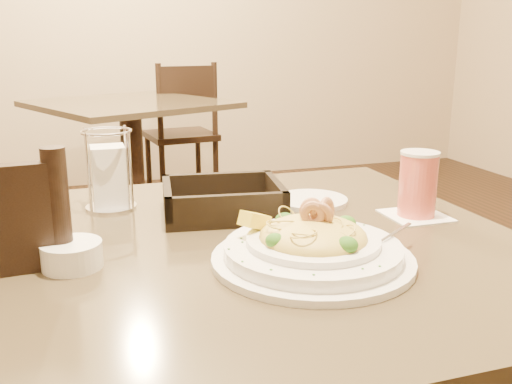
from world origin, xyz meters
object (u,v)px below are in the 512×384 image
object	(u,v)px
drink_glass	(418,185)
main_table	(259,362)
bread_basket	(223,203)
background_table	(132,145)
pasta_bowl	(313,246)
side_plate	(311,200)
butter_ramekin	(72,255)
dining_chair_far	(182,129)
napkin_caddy	(109,175)

from	to	relation	value
drink_glass	main_table	bearing A→B (deg)	-174.31
main_table	bread_basket	distance (m)	0.31
background_table	pasta_bowl	bearing A→B (deg)	-89.31
background_table	side_plate	size ratio (longest dim) A/B	7.80
main_table	background_table	distance (m)	2.27
drink_glass	butter_ramekin	xyz separation A→B (m)	(-0.64, -0.06, -0.04)
dining_chair_far	main_table	bearing A→B (deg)	75.44
bread_basket	napkin_caddy	bearing A→B (deg)	151.42
pasta_bowl	napkin_caddy	xyz separation A→B (m)	(-0.27, 0.40, 0.04)
bread_basket	side_plate	world-z (taller)	bread_basket
butter_ramekin	bread_basket	bearing A→B (deg)	33.52
napkin_caddy	main_table	bearing A→B (deg)	-50.28
pasta_bowl	side_plate	xyz separation A→B (m)	(0.13, 0.31, -0.02)
background_table	pasta_bowl	size ratio (longest dim) A/B	3.51
drink_glass	bread_basket	bearing A→B (deg)	159.87
napkin_caddy	butter_ramekin	bearing A→B (deg)	-104.73
side_plate	dining_chair_far	bearing A→B (deg)	85.10
pasta_bowl	drink_glass	distance (m)	0.33
pasta_bowl	bread_basket	bearing A→B (deg)	103.21
bread_basket	napkin_caddy	distance (m)	0.24
bread_basket	napkin_caddy	xyz separation A→B (m)	(-0.20, 0.11, 0.05)
pasta_bowl	background_table	bearing A→B (deg)	90.69
napkin_caddy	dining_chair_far	bearing A→B (deg)	76.10
butter_ramekin	main_table	bearing A→B (deg)	4.90
pasta_bowl	drink_glass	xyz separation A→B (m)	(0.28, 0.16, 0.04)
dining_chair_far	napkin_caddy	distance (m)	2.63
dining_chair_far	bread_basket	size ratio (longest dim) A/B	3.72
side_plate	bread_basket	bearing A→B (deg)	-173.69
dining_chair_far	side_plate	world-z (taller)	dining_chair_far
napkin_caddy	butter_ramekin	world-z (taller)	napkin_caddy
napkin_caddy	side_plate	distance (m)	0.42
dining_chair_far	butter_ramekin	xyz separation A→B (m)	(-0.70, -2.83, 0.27)
dining_chair_far	pasta_bowl	xyz separation A→B (m)	(-0.35, -2.93, 0.28)
dining_chair_far	bread_basket	xyz separation A→B (m)	(-0.42, -2.64, 0.27)
napkin_caddy	butter_ramekin	size ratio (longest dim) A/B	1.79
dining_chair_far	drink_glass	distance (m)	2.79
dining_chair_far	side_plate	xyz separation A→B (m)	(-0.22, -2.62, 0.25)
dining_chair_far	butter_ramekin	world-z (taller)	dining_chair_far
main_table	butter_ramekin	xyz separation A→B (m)	(-0.31, -0.03, 0.26)
main_table	bread_basket	world-z (taller)	bread_basket
dining_chair_far	side_plate	bearing A→B (deg)	78.64
main_table	bread_basket	xyz separation A→B (m)	(-0.02, 0.16, 0.26)
napkin_caddy	bread_basket	bearing A→B (deg)	-28.58
dining_chair_far	bread_basket	distance (m)	2.69
butter_ramekin	background_table	bearing A→B (deg)	82.02
pasta_bowl	bread_basket	size ratio (longest dim) A/B	1.36
background_table	dining_chair_far	world-z (taller)	dining_chair_far
bread_basket	butter_ramekin	size ratio (longest dim) A/B	2.77
dining_chair_far	butter_ramekin	distance (m)	2.93
drink_glass	background_table	bearing A→B (deg)	97.98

